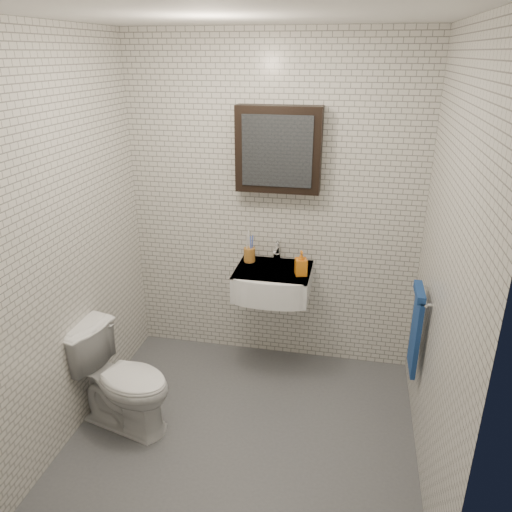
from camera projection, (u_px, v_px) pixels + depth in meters
The scene contains 9 objects.
ground at pixel (244, 431), 3.30m from camera, with size 2.20×2.00×0.01m, color #53565C.
room_shell at pixel (242, 222), 2.75m from camera, with size 2.22×2.02×2.51m.
washbasin at pixel (272, 283), 3.67m from camera, with size 0.55×0.50×0.20m.
faucet at pixel (277, 253), 3.79m from camera, with size 0.06×0.20×0.15m.
mirror_cabinet at pixel (279, 150), 3.49m from camera, with size 0.60×0.15×0.60m.
towel_rail at pixel (416, 326), 3.15m from camera, with size 0.09×0.30×0.58m.
toothbrush_cup at pixel (249, 254), 3.79m from camera, with size 0.09×0.09×0.24m.
soap_bottle at pixel (301, 263), 3.55m from camera, with size 0.08×0.08×0.18m, color #E15417.
toilet at pixel (122, 379), 3.26m from camera, with size 0.39×0.69×0.70m, color white.
Camera 1 is at (0.60, -2.55, 2.33)m, focal length 35.00 mm.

